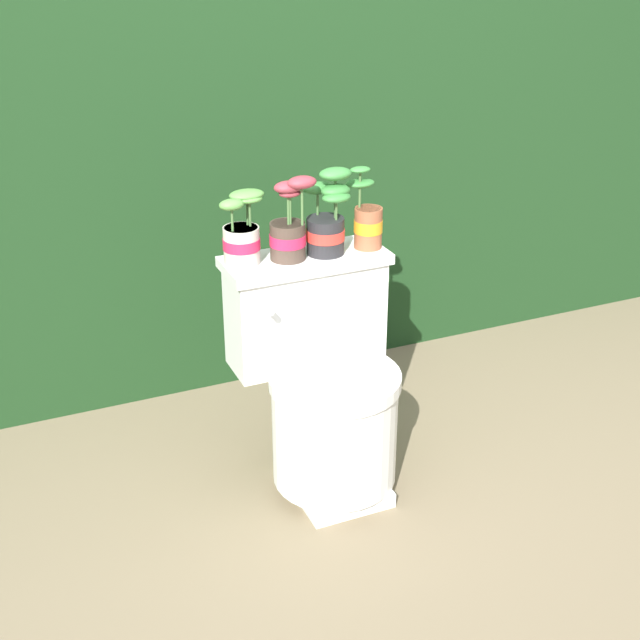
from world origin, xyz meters
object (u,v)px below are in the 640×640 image
potted_plant_left (242,235)px  potted_plant_midright (367,220)px  toilet (324,387)px  potted_plant_midleft (289,229)px  potted_plant_middle (327,220)px

potted_plant_left → potted_plant_midright: bearing=-4.3°
toilet → potted_plant_midleft: bearing=111.4°
potted_plant_midleft → potted_plant_midright: bearing=-0.2°
toilet → potted_plant_left: (-0.18, 0.16, 0.44)m
potted_plant_left → potted_plant_midleft: bearing=-12.0°
potted_plant_left → potted_plant_midleft: potted_plant_midleft is taller
potted_plant_left → potted_plant_middle: 0.25m
toilet → potted_plant_middle: 0.48m
potted_plant_midleft → potted_plant_middle: (0.12, 0.00, 0.01)m
potted_plant_midright → potted_plant_left: bearing=175.7°
potted_plant_left → potted_plant_middle: size_ratio=0.82×
toilet → potted_plant_middle: (0.07, 0.13, 0.46)m
toilet → potted_plant_midright: (0.19, 0.13, 0.44)m
potted_plant_left → potted_plant_middle: bearing=-6.0°
potted_plant_middle → potted_plant_midright: 0.13m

